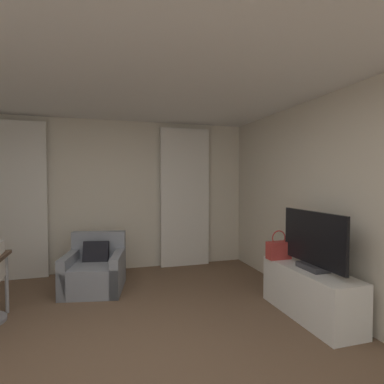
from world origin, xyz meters
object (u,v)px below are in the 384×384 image
(tv_console, at_px, (310,293))
(tv_flatscreen, at_px, (313,242))
(handbag_primary, at_px, (279,249))
(armchair, at_px, (95,271))

(tv_console, relative_size, tv_flatscreen, 1.27)
(tv_console, bearing_deg, handbag_primary, 102.56)
(tv_console, distance_m, handbag_primary, 0.64)
(armchair, relative_size, handbag_primary, 2.65)
(tv_console, distance_m, tv_flatscreen, 0.59)
(armchair, height_order, tv_flatscreen, tv_flatscreen)
(armchair, xyz_separation_m, tv_flatscreen, (2.38, -1.68, 0.61))
(armchair, distance_m, handbag_primary, 2.58)
(armchair, height_order, handbag_primary, handbag_primary)
(tv_flatscreen, distance_m, handbag_primary, 0.57)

